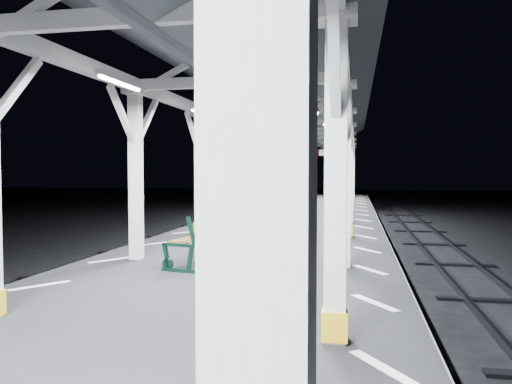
% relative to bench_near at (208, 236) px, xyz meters
% --- Properties ---
extents(ground, '(120.00, 120.00, 0.00)m').
position_rel_bench_near_xyz_m(ground, '(0.49, 2.20, -1.52)').
color(ground, black).
rests_on(ground, ground).
extents(platform, '(6.00, 50.00, 1.00)m').
position_rel_bench_near_xyz_m(platform, '(0.49, 2.20, -1.02)').
color(platform, black).
rests_on(platform, ground).
extents(hazard_stripes_left, '(1.00, 48.00, 0.01)m').
position_rel_bench_near_xyz_m(hazard_stripes_left, '(-1.96, 2.20, -0.52)').
color(hazard_stripes_left, silver).
rests_on(hazard_stripes_left, platform).
extents(hazard_stripes_right, '(1.00, 48.00, 0.01)m').
position_rel_bench_near_xyz_m(hazard_stripes_right, '(2.94, 2.20, -0.52)').
color(hazard_stripes_right, silver).
rests_on(hazard_stripes_right, platform).
extents(track_left, '(2.20, 60.00, 0.16)m').
position_rel_bench_near_xyz_m(track_left, '(-4.51, 2.20, -1.44)').
color(track_left, '#2D2D33').
rests_on(track_left, ground).
extents(track_right, '(2.20, 60.00, 0.16)m').
position_rel_bench_near_xyz_m(track_right, '(5.49, 2.20, -1.44)').
color(track_right, '#2D2D33').
rests_on(track_right, ground).
extents(canopy, '(5.40, 49.00, 4.65)m').
position_rel_bench_near_xyz_m(canopy, '(0.49, 2.19, 3.04)').
color(canopy, silver).
rests_on(canopy, platform).
extents(bench_near, '(0.98, 1.89, 0.98)m').
position_rel_bench_near_xyz_m(bench_near, '(0.00, 0.00, 0.00)').
color(bench_near, black).
rests_on(bench_near, platform).
extents(bench_mid, '(0.75, 1.75, 0.93)m').
position_rel_bench_near_xyz_m(bench_mid, '(0.46, 6.06, -0.03)').
color(bench_mid, black).
rests_on(bench_mid, platform).
extents(bench_far, '(0.73, 1.59, 0.83)m').
position_rel_bench_near_xyz_m(bench_far, '(0.27, 11.09, -0.08)').
color(bench_far, black).
rests_on(bench_far, platform).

